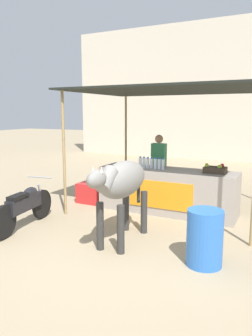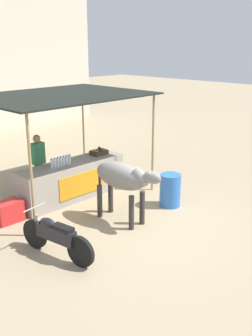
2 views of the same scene
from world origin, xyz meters
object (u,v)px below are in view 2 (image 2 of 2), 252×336
(stall_counter, at_px, (72,180))
(motorcycle_parked, at_px, (56,236))
(fruit_crate, at_px, (99,152))
(cow, at_px, (123,178))
(vendor_behind_counter, at_px, (38,165))
(water_barrel, at_px, (170,190))
(cooler_box, at_px, (8,212))

(stall_counter, height_order, motorcycle_parked, stall_counter)
(fruit_crate, bearing_deg, cow, -118.94)
(stall_counter, relative_size, motorcycle_parked, 1.68)
(fruit_crate, relative_size, motorcycle_parked, 0.25)
(vendor_behind_counter, bearing_deg, water_barrel, -57.70)
(cooler_box, height_order, cow, cow)
(stall_counter, relative_size, fruit_crate, 6.82)
(fruit_crate, distance_m, cooler_box, 3.04)
(water_barrel, height_order, cow, cow)
(fruit_crate, distance_m, vendor_behind_counter, 1.67)
(vendor_behind_counter, height_order, cooler_box, vendor_behind_counter)
(fruit_crate, height_order, water_barrel, fruit_crate)
(stall_counter, height_order, water_barrel, stall_counter)
(stall_counter, xyz_separation_m, cooler_box, (-1.92, -0.10, -0.24))
(vendor_behind_counter, xyz_separation_m, cooler_box, (-1.43, -0.85, -0.61))
(cow, bearing_deg, vendor_behind_counter, 98.37)
(fruit_crate, relative_size, vendor_behind_counter, 0.27)
(fruit_crate, xyz_separation_m, vendor_behind_counter, (-1.50, 0.70, -0.18))
(fruit_crate, height_order, cooler_box, fruit_crate)
(cooler_box, bearing_deg, water_barrel, -32.32)
(vendor_behind_counter, relative_size, water_barrel, 2.01)
(water_barrel, distance_m, motorcycle_parked, 3.44)
(cooler_box, relative_size, motorcycle_parked, 0.34)
(fruit_crate, bearing_deg, stall_counter, -177.15)
(water_barrel, distance_m, cow, 1.60)
(vendor_behind_counter, bearing_deg, fruit_crate, -25.04)
(cooler_box, xyz_separation_m, water_barrel, (3.28, -2.08, 0.17))
(stall_counter, bearing_deg, fruit_crate, 2.85)
(vendor_behind_counter, distance_m, motorcycle_parked, 3.33)
(cooler_box, xyz_separation_m, cow, (1.83, -1.85, 0.79))
(vendor_behind_counter, relative_size, motorcycle_parked, 0.92)
(fruit_crate, height_order, motorcycle_parked, fruit_crate)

